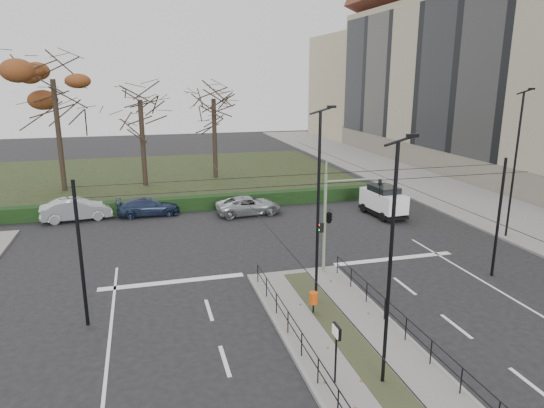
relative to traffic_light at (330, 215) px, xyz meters
The scene contains 21 objects.
ground 5.73m from the traffic_light, 111.72° to the right, with size 140.00×140.00×0.00m, color black.
median_island 7.82m from the traffic_light, 104.37° to the right, with size 4.40×15.00×0.14m, color slate.
sidewalk_east 24.04m from the traffic_light, 47.20° to the left, with size 8.00×90.00×0.14m, color slate.
park 28.74m from the traffic_light, 105.82° to the left, with size 38.00×26.00×0.10m, color black.
hedge 16.31m from the traffic_light, 118.93° to the left, with size 38.00×1.00×1.00m, color black.
apartment_block 33.43m from the traffic_light, 36.64° to the left, with size 13.09×52.10×21.64m.
median_railing 7.62m from the traffic_light, 104.17° to the right, with size 4.14×13.24×0.92m.
catenary 3.41m from the traffic_light, 121.89° to the right, with size 20.00×34.00×6.00m.
traffic_light is the anchor object (origin of this frame).
litter_bin 5.30m from the traffic_light, 119.34° to the right, with size 0.36×0.36×0.93m.
info_panel 9.54m from the traffic_light, 110.44° to the right, with size 0.12×0.53×2.03m.
streetlamp_median_near 9.44m from the traffic_light, 100.85° to the right, with size 0.67×0.14×7.99m.
streetlamp_median_far 3.92m from the traffic_light, 120.18° to the right, with size 0.71×0.14×8.46m.
streetlamp_sidewalk 13.04m from the traffic_light, 10.35° to the left, with size 0.75×0.15×8.95m.
parked_car_second 19.18m from the traffic_light, 135.11° to the left, with size 1.65×4.72×1.56m, color #9A9DA1.
parked_car_third 16.10m from the traffic_light, 122.84° to the left, with size 1.79×4.40×1.28m, color #1C2742.
parked_car_fourth 12.12m from the traffic_light, 97.62° to the left, with size 2.19×4.74×1.32m, color #9A9DA1.
white_van 11.84m from the traffic_light, 49.06° to the left, with size 2.14×4.12×2.20m.
rust_tree 28.58m from the traffic_light, 123.96° to the left, with size 8.49×8.49×12.41m.
bare_tree_center 25.67m from the traffic_light, 94.35° to the left, with size 5.94×5.94×10.11m.
bare_tree_near 25.25m from the traffic_light, 110.41° to the left, with size 5.11×5.11×10.21m.
Camera 1 is at (-7.04, -17.02, 9.69)m, focal length 32.00 mm.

